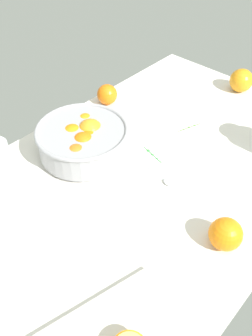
% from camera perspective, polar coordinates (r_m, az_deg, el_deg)
% --- Properties ---
extents(ground_plane, '(1.43, 0.80, 0.03)m').
position_cam_1_polar(ground_plane, '(1.02, 0.91, -3.27)').
color(ground_plane, silver).
extents(fruit_bowl, '(0.27, 0.27, 0.11)m').
position_cam_1_polar(fruit_bowl, '(1.08, -6.97, 4.29)').
color(fruit_bowl, '#99999E').
rests_on(fruit_bowl, ground_plane).
extents(loose_orange_0, '(0.09, 0.09, 0.09)m').
position_cam_1_polar(loose_orange_0, '(1.45, 17.69, 13.00)').
color(loose_orange_0, orange).
rests_on(loose_orange_0, ground_plane).
extents(loose_orange_1, '(0.08, 0.08, 0.08)m').
position_cam_1_polar(loose_orange_1, '(0.89, 15.39, -10.02)').
color(loose_orange_1, orange).
rests_on(loose_orange_1, ground_plane).
extents(loose_orange_2, '(0.07, 0.07, 0.07)m').
position_cam_1_polar(loose_orange_2, '(1.31, -2.98, 11.49)').
color(loose_orange_2, orange).
rests_on(loose_orange_2, ground_plane).
extents(spoon, '(0.04, 0.16, 0.01)m').
position_cam_1_polar(spoon, '(1.04, 5.21, -1.12)').
color(spoon, silver).
rests_on(spoon, ground_plane).
extents(herb_sprig_0, '(0.09, 0.03, 0.01)m').
position_cam_1_polar(herb_sprig_0, '(1.23, 9.97, 6.38)').
color(herb_sprig_0, '#55933F').
rests_on(herb_sprig_0, ground_plane).
extents(herb_sprig_1, '(0.02, 0.09, 0.01)m').
position_cam_1_polar(herb_sprig_1, '(1.11, 4.01, 2.35)').
color(herb_sprig_1, green).
rests_on(herb_sprig_1, ground_plane).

